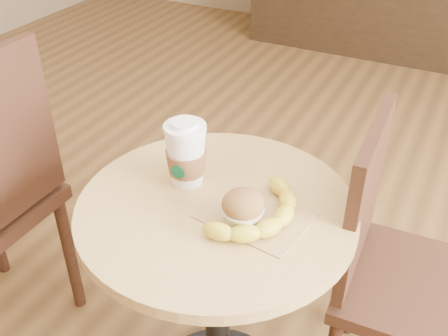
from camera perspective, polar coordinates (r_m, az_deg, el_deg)
name	(u,v)px	position (r m, az deg, el deg)	size (l,w,h in m)	color
cafe_table	(217,272)	(1.40, -0.75, -11.28)	(0.67, 0.67, 0.75)	black
chair_right	(397,268)	(1.51, 18.28, -10.34)	(0.42, 0.42, 0.92)	#381F13
kraft_bag	(255,216)	(1.22, 3.42, -5.20)	(0.24, 0.18, 0.00)	tan
coffee_cup	(186,155)	(1.29, -4.14, 1.37)	(0.10, 0.11, 0.17)	white
muffin	(243,209)	(1.17, 2.06, -4.45)	(0.10, 0.10, 0.09)	white
banana	(261,211)	(1.20, 4.03, -4.66)	(0.18, 0.29, 0.04)	gold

